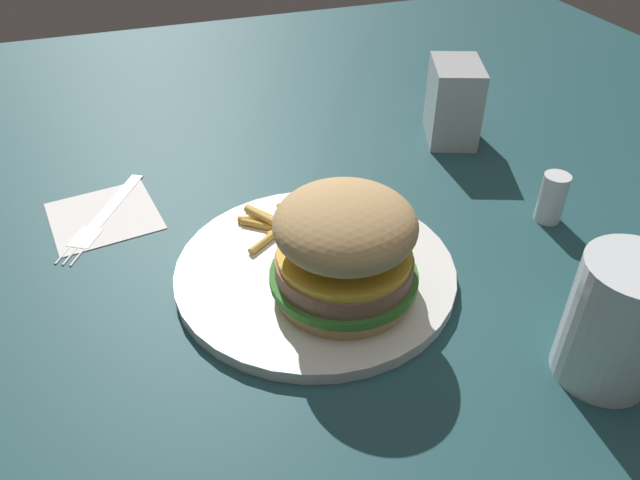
{
  "coord_description": "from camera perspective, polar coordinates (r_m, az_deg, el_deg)",
  "views": [
    {
      "loc": [
        0.14,
        0.43,
        0.38
      ],
      "look_at": [
        -0.0,
        0.01,
        0.04
      ],
      "focal_mm": 34.11,
      "sensor_mm": 36.0,
      "label": 1
    }
  ],
  "objects": [
    {
      "name": "napkin",
      "position": [
        0.71,
        -19.62,
        2.17
      ],
      "size": [
        0.13,
        0.13,
        0.0
      ],
      "primitive_type": "cube",
      "rotation": [
        0.0,
        0.0,
        0.15
      ],
      "color": "white",
      "rests_on": "ground_plane"
    },
    {
      "name": "salt_shaker",
      "position": [
        0.69,
        21.02,
        3.64
      ],
      "size": [
        0.03,
        0.03,
        0.06
      ],
      "primitive_type": "cylinder",
      "color": "white",
      "rests_on": "ground_plane"
    },
    {
      "name": "fries_pile",
      "position": [
        0.63,
        -2.95,
        1.44
      ],
      "size": [
        0.11,
        0.11,
        0.01
      ],
      "color": "gold",
      "rests_on": "plate"
    },
    {
      "name": "plate",
      "position": [
        0.58,
        0.0,
        -2.82
      ],
      "size": [
        0.27,
        0.27,
        0.01
      ],
      "primitive_type": "cylinder",
      "color": "white",
      "rests_on": "ground_plane"
    },
    {
      "name": "ground_plane",
      "position": [
        0.59,
        -0.67,
        -2.94
      ],
      "size": [
        1.6,
        1.6,
        0.0
      ],
      "primitive_type": "plane",
      "color": "#1E474C"
    },
    {
      "name": "drink_glass",
      "position": [
        0.52,
        26.01,
        -7.26
      ],
      "size": [
        0.08,
        0.08,
        0.11
      ],
      "color": "silver",
      "rests_on": "ground_plane"
    },
    {
      "name": "fork",
      "position": [
        0.7,
        -19.72,
        2.26
      ],
      "size": [
        0.1,
        0.16,
        0.0
      ],
      "color": "silver",
      "rests_on": "napkin"
    },
    {
      "name": "napkin_dispenser",
      "position": [
        0.82,
        12.41,
        12.56
      ],
      "size": [
        0.09,
        0.11,
        0.1
      ],
      "primitive_type": "cube",
      "rotation": [
        0.0,
        0.0,
        4.35
      ],
      "color": "#B7BABF",
      "rests_on": "ground_plane"
    },
    {
      "name": "sandwich",
      "position": [
        0.52,
        2.32,
        -0.64
      ],
      "size": [
        0.13,
        0.13,
        0.1
      ],
      "color": "tan",
      "rests_on": "plate"
    }
  ]
}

